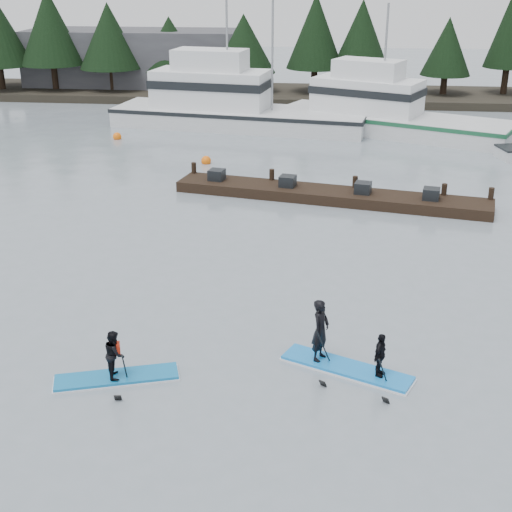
# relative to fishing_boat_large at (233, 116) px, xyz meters

# --- Properties ---
(ground) EXTENTS (160.00, 160.00, 0.00)m
(ground) POSITION_rel_fishing_boat_large_xyz_m (4.24, -30.99, -0.71)
(ground) COLOR gray
(ground) RESTS_ON ground
(far_shore) EXTENTS (70.00, 8.00, 0.60)m
(far_shore) POSITION_rel_fishing_boat_large_xyz_m (4.24, 11.01, -0.41)
(far_shore) COLOR #2D281E
(far_shore) RESTS_ON ground
(treeline) EXTENTS (60.00, 4.00, 8.00)m
(treeline) POSITION_rel_fishing_boat_large_xyz_m (4.24, 11.01, -0.71)
(treeline) COLOR black
(treeline) RESTS_ON ground
(waterfront_building) EXTENTS (18.00, 6.00, 5.00)m
(waterfront_building) POSITION_rel_fishing_boat_large_xyz_m (-9.76, 13.01, 1.79)
(waterfront_building) COLOR #4C4C51
(waterfront_building) RESTS_ON ground
(fishing_boat_large) EXTENTS (17.09, 7.11, 9.48)m
(fishing_boat_large) POSITION_rel_fishing_boat_large_xyz_m (0.00, 0.00, 0.00)
(fishing_boat_large) COLOR silver
(fishing_boat_large) RESTS_ON ground
(fishing_boat_medium) EXTENTS (15.32, 9.93, 8.80)m
(fishing_boat_medium) POSITION_rel_fishing_boat_large_xyz_m (9.94, -0.71, -0.08)
(fishing_boat_medium) COLOR silver
(fishing_boat_medium) RESTS_ON ground
(floating_dock) EXTENTS (14.49, 4.75, 0.48)m
(floating_dock) POSITION_rel_fishing_boat_large_xyz_m (6.59, -15.28, -0.47)
(floating_dock) COLOR black
(floating_dock) RESTS_ON ground
(buoy_a) EXTENTS (0.52, 0.52, 0.52)m
(buoy_a) POSITION_rel_fishing_boat_large_xyz_m (-6.60, -4.36, -0.71)
(buoy_a) COLOR orange
(buoy_a) RESTS_ON ground
(buoy_b) EXTENTS (0.54, 0.54, 0.54)m
(buoy_b) POSITION_rel_fishing_boat_large_xyz_m (-0.15, -9.50, -0.71)
(buoy_b) COLOR orange
(buoy_b) RESTS_ON ground
(paddleboard_solo) EXTENTS (3.26, 1.70, 1.86)m
(paddleboard_solo) POSITION_rel_fishing_boat_large_xyz_m (1.24, -31.14, -0.23)
(paddleboard_solo) COLOR #126CA9
(paddleboard_solo) RESTS_ON ground
(paddleboard_duo) EXTENTS (3.57, 2.18, 2.34)m
(paddleboard_duo) POSITION_rel_fishing_boat_large_xyz_m (7.08, -29.98, -0.10)
(paddleboard_duo) COLOR #167DD6
(paddleboard_duo) RESTS_ON ground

